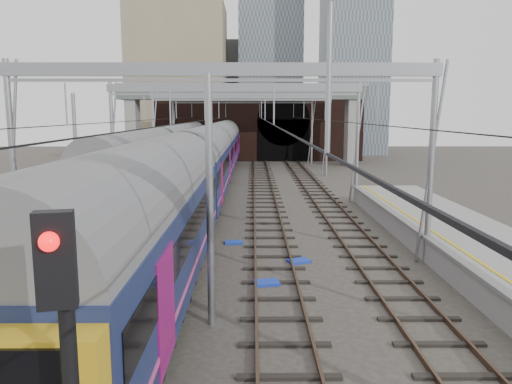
{
  "coord_description": "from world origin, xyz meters",
  "views": [
    {
      "loc": [
        1.18,
        -11.48,
        5.94
      ],
      "look_at": [
        1.33,
        10.97,
        2.4
      ],
      "focal_mm": 35.0,
      "sensor_mm": 36.0,
      "label": 1
    }
  ],
  "objects": [
    {
      "name": "ground",
      "position": [
        0.0,
        0.0,
        0.0
      ],
      "size": [
        160.0,
        160.0,
        0.0
      ],
      "primitive_type": "plane",
      "color": "#38332D",
      "rests_on": "ground"
    },
    {
      "name": "tracks",
      "position": [
        0.0,
        15.0,
        0.02
      ],
      "size": [
        14.4,
        80.0,
        0.22
      ],
      "color": "#4C3828",
      "rests_on": "ground"
    },
    {
      "name": "overhead_line",
      "position": [
        0.0,
        21.49,
        6.57
      ],
      "size": [
        16.8,
        80.0,
        8.0
      ],
      "color": "gray",
      "rests_on": "ground"
    },
    {
      "name": "retaining_wall",
      "position": [
        1.4,
        51.93,
        4.33
      ],
      "size": [
        28.0,
        2.75,
        9.0
      ],
      "color": "#301A15",
      "rests_on": "ground"
    },
    {
      "name": "overbridge",
      "position": [
        0.0,
        46.0,
        7.27
      ],
      "size": [
        28.0,
        3.0,
        9.25
      ],
      "color": "gray",
      "rests_on": "ground"
    },
    {
      "name": "city_skyline",
      "position": [
        2.73,
        70.48,
        17.09
      ],
      "size": [
        37.5,
        27.5,
        60.0
      ],
      "color": "tan",
      "rests_on": "ground"
    },
    {
      "name": "train_main",
      "position": [
        -2.0,
        28.7,
        2.63
      ],
      "size": [
        3.04,
        70.13,
        5.14
      ],
      "color": "black",
      "rests_on": "ground"
    },
    {
      "name": "train_second",
      "position": [
        -6.0,
        35.16,
        2.55
      ],
      "size": [
        2.9,
        50.31,
        4.96
      ],
      "color": "black",
      "rests_on": "ground"
    },
    {
      "name": "equip_cover_a",
      "position": [
        1.66,
        5.34,
        0.05
      ],
      "size": [
        0.98,
        0.77,
        0.1
      ],
      "primitive_type": "cube",
      "rotation": [
        0.0,
        0.0,
        0.19
      ],
      "color": "#1938BD",
      "rests_on": "ground"
    },
    {
      "name": "equip_cover_b",
      "position": [
        0.3,
        10.92,
        0.05
      ],
      "size": [
        0.86,
        0.64,
        0.1
      ],
      "primitive_type": "cube",
      "rotation": [
        0.0,
        0.0,
        0.09
      ],
      "color": "#1938BD",
      "rests_on": "ground"
    },
    {
      "name": "equip_cover_c",
      "position": [
        3.04,
        7.95,
        0.05
      ],
      "size": [
        1.03,
        0.91,
        0.1
      ],
      "primitive_type": "cube",
      "rotation": [
        0.0,
        0.0,
        0.43
      ],
      "color": "#1938BD",
      "rests_on": "ground"
    }
  ]
}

